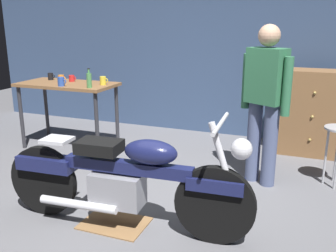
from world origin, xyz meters
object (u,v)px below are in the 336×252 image
at_px(mug_yellow_tall, 103,81).
at_px(mug_black_matte, 51,76).
at_px(wooden_dresser, 312,113).
at_px(mug_red_diner, 72,78).
at_px(mug_orange_travel, 61,79).
at_px(person_standing, 265,99).
at_px(motorcycle, 124,178).
at_px(mug_blue_enamel, 61,82).
at_px(bottle, 89,80).

relative_size(mug_yellow_tall, mug_black_matte, 1.09).
bearing_deg(wooden_dresser, mug_red_diner, -165.29).
bearing_deg(mug_orange_travel, mug_black_matte, 150.53).
xyz_separation_m(person_standing, mug_yellow_tall, (-2.08, 0.29, 0.03)).
relative_size(motorcycle, person_standing, 1.31).
distance_m(person_standing, mug_blue_enamel, 2.52).
bearing_deg(wooden_dresser, motorcycle, -119.10).
height_order(mug_black_matte, mug_red_diner, mug_black_matte).
bearing_deg(person_standing, motorcycle, 82.10).
bearing_deg(mug_yellow_tall, mug_blue_enamel, -147.32).
relative_size(wooden_dresser, mug_orange_travel, 9.78).
distance_m(wooden_dresser, mug_black_matte, 3.57).
bearing_deg(mug_yellow_tall, motorcycle, -55.20).
bearing_deg(motorcycle, wooden_dresser, 57.22).
relative_size(motorcycle, mug_red_diner, 20.57).
distance_m(mug_yellow_tall, mug_black_matte, 0.90).
height_order(person_standing, mug_red_diner, person_standing).
bearing_deg(mug_red_diner, mug_blue_enamel, -75.23).
xyz_separation_m(motorcycle, mug_blue_enamel, (-1.58, 1.36, 0.51)).
relative_size(motorcycle, wooden_dresser, 1.99).
bearing_deg(bottle, wooden_dresser, 23.92).
bearing_deg(motorcycle, mug_black_matte, 135.79).
height_order(motorcycle, person_standing, person_standing).
xyz_separation_m(mug_blue_enamel, mug_yellow_tall, (0.44, 0.28, -0.00)).
bearing_deg(motorcycle, mug_blue_enamel, 135.58).
bearing_deg(mug_red_diner, person_standing, -8.16).
relative_size(wooden_dresser, mug_red_diner, 10.33).
bearing_deg(mug_black_matte, bottle, -22.69).
relative_size(mug_black_matte, mug_red_diner, 0.99).
bearing_deg(mug_orange_travel, motorcycle, -42.18).
distance_m(wooden_dresser, bottle, 2.88).
xyz_separation_m(mug_blue_enamel, mug_black_matte, (-0.46, 0.38, -0.01)).
distance_m(person_standing, bottle, 2.12).
height_order(mug_blue_enamel, mug_yellow_tall, mug_blue_enamel).
distance_m(mug_yellow_tall, mug_orange_travel, 0.60).
xyz_separation_m(person_standing, bottle, (-2.12, 0.03, 0.07)).
bearing_deg(mug_yellow_tall, mug_orange_travel, -172.90).
bearing_deg(bottle, motorcycle, -49.47).
bearing_deg(mug_blue_enamel, person_standing, -0.23).
relative_size(mug_yellow_tall, mug_red_diner, 1.08).
distance_m(person_standing, mug_black_matte, 3.00).
bearing_deg(mug_red_diner, bottle, -34.67).
height_order(mug_blue_enamel, mug_black_matte, mug_blue_enamel).
relative_size(person_standing, mug_black_matte, 15.89).
distance_m(person_standing, mug_orange_travel, 2.68).
bearing_deg(bottle, mug_black_matte, 157.31).
distance_m(person_standing, mug_yellow_tall, 2.10).
xyz_separation_m(wooden_dresser, mug_red_diner, (-3.10, -0.81, 0.39)).
height_order(wooden_dresser, mug_orange_travel, wooden_dresser).
bearing_deg(mug_blue_enamel, mug_yellow_tall, 32.68).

